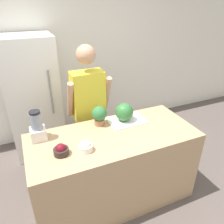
{
  "coord_description": "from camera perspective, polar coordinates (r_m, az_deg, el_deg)",
  "views": [
    {
      "loc": [
        -0.77,
        -1.34,
        2.17
      ],
      "look_at": [
        0.0,
        0.43,
        1.14
      ],
      "focal_mm": 35.0,
      "sensor_mm": 36.0,
      "label": 1
    }
  ],
  "objects": [
    {
      "name": "ground_plane",
      "position": [
        2.67,
        4.13,
        -26.65
      ],
      "size": [
        14.0,
        14.0,
        0.0
      ],
      "primitive_type": "plane",
      "color": "#564C47"
    },
    {
      "name": "wall_back",
      "position": [
        3.64,
        -10.94,
        13.61
      ],
      "size": [
        8.0,
        0.06,
        2.6
      ],
      "color": "white",
      "rests_on": "ground_plane"
    },
    {
      "name": "counter_island",
      "position": [
        2.56,
        0.36,
        -14.31
      ],
      "size": [
        1.77,
        0.78,
        0.89
      ],
      "color": "tan",
      "rests_on": "ground_plane"
    },
    {
      "name": "refrigerator",
      "position": [
        3.35,
        -19.81,
        3.44
      ],
      "size": [
        0.72,
        0.65,
        1.75
      ],
      "color": "white",
      "rests_on": "ground_plane"
    },
    {
      "name": "person",
      "position": [
        2.77,
        -6.04,
        0.2
      ],
      "size": [
        0.53,
        0.27,
        1.71
      ],
      "color": "gray",
      "rests_on": "ground_plane"
    },
    {
      "name": "cutting_board",
      "position": [
        2.53,
        3.88,
        -2.24
      ],
      "size": [
        0.42,
        0.29,
        0.01
      ],
      "color": "white",
      "rests_on": "counter_island"
    },
    {
      "name": "watermelon",
      "position": [
        2.48,
        3.24,
        0.01
      ],
      "size": [
        0.21,
        0.21,
        0.21
      ],
      "color": "#2D6B33",
      "rests_on": "cutting_board"
    },
    {
      "name": "bowl_cherries",
      "position": [
        2.06,
        -13.17,
        -9.69
      ],
      "size": [
        0.14,
        0.14,
        0.11
      ],
      "color": "#2D231E",
      "rests_on": "counter_island"
    },
    {
      "name": "bowl_cream",
      "position": [
        2.06,
        -6.91,
        -8.92
      ],
      "size": [
        0.13,
        0.13,
        0.11
      ],
      "color": "white",
      "rests_on": "counter_island"
    },
    {
      "name": "blender",
      "position": [
        2.28,
        -18.94,
        -3.89
      ],
      "size": [
        0.15,
        0.15,
        0.32
      ],
      "color": "silver",
      "rests_on": "counter_island"
    },
    {
      "name": "potted_plant",
      "position": [
        2.41,
        -3.32,
        -0.79
      ],
      "size": [
        0.16,
        0.16,
        0.22
      ],
      "color": "#996647",
      "rests_on": "counter_island"
    }
  ]
}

